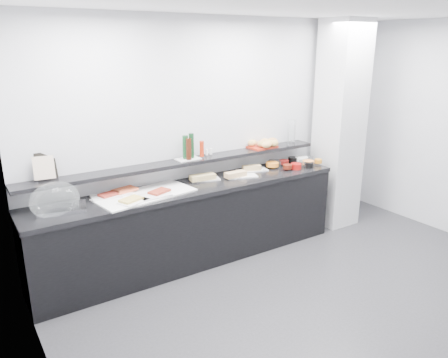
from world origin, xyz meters
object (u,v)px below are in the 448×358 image
carafe (292,132)px  framed_print (46,166)px  condiment_tray (188,159)px  sandwich_plate_mid (242,176)px  cloche_base (62,209)px  bread_tray (262,147)px

carafe → framed_print: bearing=178.6°
framed_print → carafe: carafe is taller
condiment_tray → framed_print: bearing=174.0°
sandwich_plate_mid → condiment_tray: (-0.59, 0.21, 0.25)m
condiment_tray → carafe: carafe is taller
sandwich_plate_mid → condiment_tray: condiment_tray is taller
cloche_base → condiment_tray: bearing=20.5°
cloche_base → bread_tray: size_ratio=1.26×
framed_print → bread_tray: framed_print is taller
sandwich_plate_mid → carafe: 1.06m
cloche_base → sandwich_plate_mid: 2.03m
framed_print → condiment_tray: 1.49m
cloche_base → carafe: carafe is taller
bread_tray → carafe: (0.49, 0.01, 0.14)m
carafe → sandwich_plate_mid: bearing=-166.2°
cloche_base → condiment_tray: 1.47m
sandwich_plate_mid → bread_tray: bread_tray is taller
sandwich_plate_mid → condiment_tray: 0.68m
cloche_base → bread_tray: (2.50, 0.18, 0.24)m
cloche_base → framed_print: size_ratio=1.67×
framed_print → carafe: size_ratio=0.87×
bread_tray → framed_print: bearing=173.8°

